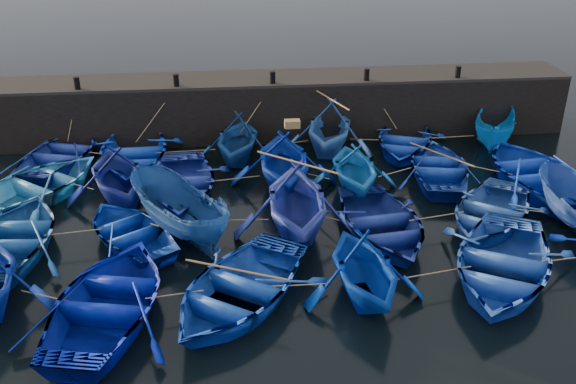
{
  "coord_description": "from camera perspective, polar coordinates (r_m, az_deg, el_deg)",
  "views": [
    {
      "loc": [
        -2.0,
        -16.44,
        10.65
      ],
      "look_at": [
        0.0,
        3.2,
        0.7
      ],
      "focal_mm": 40.0,
      "sensor_mm": 36.0,
      "label": 1
    }
  ],
  "objects": [
    {
      "name": "bollard_4",
      "position": [
        28.96,
        14.87,
        10.28
      ],
      "size": [
        0.24,
        0.24,
        0.5
      ],
      "primitive_type": "cylinder",
      "color": "black",
      "rests_on": "quay_top"
    },
    {
      "name": "boat_5",
      "position": [
        28.65,
        17.92,
        5.36
      ],
      "size": [
        3.32,
        4.53,
        1.65
      ],
      "primitive_type": "imported",
      "rotation": [
        0.0,
        0.0,
        -0.46
      ],
      "color": "blue",
      "rests_on": "ground"
    },
    {
      "name": "ground",
      "position": [
        19.69,
        0.95,
        -6.0
      ],
      "size": [
        120.0,
        120.0,
        0.0
      ],
      "primitive_type": "plane",
      "color": "black",
      "rests_on": "ground"
    },
    {
      "name": "loose_oars",
      "position": [
        21.86,
        4.22,
        2.66
      ],
      "size": [
        10.21,
        12.35,
        1.59
      ],
      "color": "#99724C",
      "rests_on": "ground"
    },
    {
      "name": "bollard_2",
      "position": [
        27.25,
        -1.38,
        10.15
      ],
      "size": [
        0.24,
        0.24,
        0.5
      ],
      "primitive_type": "cylinder",
      "color": "black",
      "rests_on": "quay_top"
    },
    {
      "name": "boat_11",
      "position": [
        25.2,
        13.34,
        2.21
      ],
      "size": [
        4.23,
        5.27,
        0.97
      ],
      "primitive_type": "imported",
      "rotation": [
        0.0,
        0.0,
        2.94
      ],
      "color": "navy",
      "rests_on": "ground"
    },
    {
      "name": "bollard_0",
      "position": [
        27.83,
        -18.26,
        9.18
      ],
      "size": [
        0.24,
        0.24,
        0.5
      ],
      "primitive_type": "cylinder",
      "color": "black",
      "rests_on": "quay_top"
    },
    {
      "name": "boat_24",
      "position": [
        19.4,
        18.46,
        -6.07
      ],
      "size": [
        6.22,
        6.86,
        1.17
      ],
      "primitive_type": "imported",
      "rotation": [
        0.0,
        0.0,
        -0.5
      ],
      "color": "#1F49B4",
      "rests_on": "ground"
    },
    {
      "name": "boat_22",
      "position": [
        17.52,
        -4.52,
        -8.52
      ],
      "size": [
        6.18,
        6.6,
        1.11
      ],
      "primitive_type": "imported",
      "rotation": [
        0.0,
        0.0,
        -0.59
      ],
      "color": "#123EAA",
      "rests_on": "ground"
    },
    {
      "name": "quay_top",
      "position": [
        28.2,
        -1.52,
        10.07
      ],
      "size": [
        26.0,
        2.5,
        0.12
      ],
      "primitive_type": "cube",
      "color": "black",
      "rests_on": "quay_wall"
    },
    {
      "name": "mooring_ropes",
      "position": [
        23.61,
        0.96,
        2.27
      ],
      "size": [
        17.97,
        11.88,
        2.1
      ],
      "color": "tan",
      "rests_on": "ground"
    },
    {
      "name": "quay_wall",
      "position": [
        28.6,
        -1.49,
        7.56
      ],
      "size": [
        26.0,
        2.5,
        2.5
      ],
      "primitive_type": "cube",
      "color": "black",
      "rests_on": "ground"
    },
    {
      "name": "boat_19",
      "position": [
        23.1,
        23.86,
        -1.03
      ],
      "size": [
        1.55,
        4.0,
        1.54
      ],
      "primitive_type": "imported",
      "rotation": [
        0.0,
        0.0,
        3.13
      ],
      "color": "navy",
      "rests_on": "ground"
    },
    {
      "name": "boat_0",
      "position": [
        27.17,
        -19.47,
        3.24
      ],
      "size": [
        4.8,
        5.73,
        1.02
      ],
      "primitive_type": "imported",
      "rotation": [
        0.0,
        0.0,
        2.85
      ],
      "color": "navy",
      "rests_on": "ground"
    },
    {
      "name": "boat_4",
      "position": [
        27.37,
        10.27,
        4.53
      ],
      "size": [
        4.86,
        5.67,
        0.99
      ],
      "primitive_type": "imported",
      "rotation": [
        0.0,
        0.0,
        -0.36
      ],
      "color": "navy",
      "rests_on": "ground"
    },
    {
      "name": "wooden_crate",
      "position": [
        22.96,
        0.38,
        6.09
      ],
      "size": [
        0.55,
        0.35,
        0.27
      ],
      "primitive_type": "cube",
      "color": "olive",
      "rests_on": "boat_9"
    },
    {
      "name": "boat_10",
      "position": [
        23.4,
        5.93,
        2.26
      ],
      "size": [
        3.3,
        3.83,
        2.01
      ],
      "primitive_type": "imported",
      "rotation": [
        0.0,
        0.0,
        3.14
      ],
      "color": "blue",
      "rests_on": "ground"
    },
    {
      "name": "boat_3",
      "position": [
        26.7,
        3.71,
        5.85
      ],
      "size": [
        4.8,
        5.22,
        2.3
      ],
      "primitive_type": "imported",
      "rotation": [
        0.0,
        0.0,
        -0.27
      ],
      "color": "blue",
      "rests_on": "ground"
    },
    {
      "name": "boat_14",
      "position": [
        20.89,
        -13.82,
        -3.36
      ],
      "size": [
        4.89,
        5.26,
        0.89
      ],
      "primitive_type": "imported",
      "rotation": [
        0.0,
        0.0,
        3.72
      ],
      "color": "#082F9F",
      "rests_on": "ground"
    },
    {
      "name": "boat_23",
      "position": [
        17.58,
        6.74,
        -6.63
      ],
      "size": [
        3.8,
        4.27,
        2.06
      ],
      "primitive_type": "imported",
      "rotation": [
        0.0,
        0.0,
        0.12
      ],
      "color": "#012E9B",
      "rests_on": "ground"
    },
    {
      "name": "boat_12",
      "position": [
        25.53,
        21.18,
        1.65
      ],
      "size": [
        4.7,
        6.16,
        1.2
      ],
      "primitive_type": "imported",
      "rotation": [
        0.0,
        0.0,
        3.25
      ],
      "color": "#0B31BB",
      "rests_on": "ground"
    },
    {
      "name": "boat_18",
      "position": [
        22.28,
        17.51,
        -1.69
      ],
      "size": [
        5.69,
        5.97,
        1.01
      ],
      "primitive_type": "imported",
      "rotation": [
        0.0,
        0.0,
        -0.64
      ],
      "color": "#264F94",
      "rests_on": "ground"
    },
    {
      "name": "boat_13",
      "position": [
        21.47,
        -23.18,
        -3.73
      ],
      "size": [
        4.08,
        5.44,
        1.07
      ],
      "primitive_type": "imported",
      "rotation": [
        0.0,
        0.0,
        3.07
      ],
      "color": "navy",
      "rests_on": "ground"
    },
    {
      "name": "boat_16",
      "position": [
        20.45,
        0.75,
        -0.61
      ],
      "size": [
        4.27,
        4.9,
        2.5
      ],
      "primitive_type": "imported",
      "rotation": [
        0.0,
        0.0,
        -0.04
      ],
      "color": "#263794",
      "rests_on": "ground"
    },
    {
      "name": "boat_1",
      "position": [
        26.22,
        -13.67,
        3.39
      ],
      "size": [
        4.19,
        5.76,
        1.17
      ],
      "primitive_type": "imported",
      "rotation": [
        0.0,
        0.0,
        0.03
      ],
      "color": "#0D36BF",
      "rests_on": "ground"
    },
    {
      "name": "boat_7",
      "position": [
        23.24,
        -14.91,
        1.61
      ],
      "size": [
        4.88,
        5.25,
        2.26
      ],
      "primitive_type": "imported",
      "rotation": [
        0.0,
        0.0,
        3.47
      ],
      "color": "navy",
      "rests_on": "ground"
    },
    {
      "name": "boat_17",
      "position": [
        20.77,
        8.31,
        -2.72
      ],
      "size": [
        4.24,
        5.51,
        1.06
      ],
      "primitive_type": "imported",
      "rotation": [
        0.0,
        0.0,
        0.12
      ],
      "color": "navy",
      "rests_on": "ground"
    },
    {
      "name": "boat_8",
      "position": [
        23.41,
        -9.55,
        0.76
      ],
      "size": [
        3.81,
        5.26,
        1.08
      ],
      "primitive_type": "imported",
      "rotation": [
        0.0,
        0.0,
        0.02
      ],
      "color": "navy",
      "rests_on": "ground"
    },
    {
      "name": "boat_9",
      "position": [
        23.44,
        -0.36,
        2.99
      ],
      "size": [
        4.02,
        4.64,
        2.41
      ],
      "primitive_type": "imported",
      "rotation": [
        0.0,
        0.0,
        3.13
      ],
      "color": "#06289F",
      "rests_on": "ground"
    },
    {
      "name": "boat_21",
      "position": [
        17.64,
        -15.52,
        -9.24
      ],
      "size": [
        5.02,
        6.22,
        1.14
      ],
      "primitive_type": "imported",
      "rotation": [
        0.0,
        0.0,
        2.93
      ],
      "color": "#001087",
      "rests_on": "ground"
    },
    {
      "name": "boat_6",
      "position": [
        24.75,
        -21.18,
        0.7
      ],
      "size": [
        6.1,
        6.32,
        1.07
      ],
      "primitive_type": "imported",
      "rotation": [
        0.0,
        0.0,
        2.46
      ],
      "color": "#307DCC",
      "rests_on": "ground"
    },
    {
      "name": "bollard_3",
      "position": [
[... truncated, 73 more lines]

